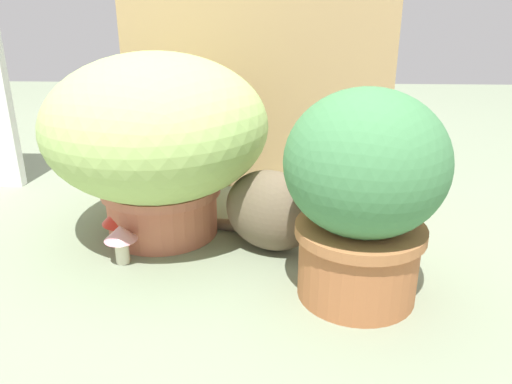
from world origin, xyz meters
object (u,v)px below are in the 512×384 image
at_px(mushroom_ornament_pink, 121,237).
at_px(leafy_planter, 363,190).
at_px(grass_planter, 157,135).
at_px(cat, 277,208).
at_px(mushroom_ornament_red, 123,214).

bearing_deg(mushroom_ornament_pink, leafy_planter, -11.92).
height_order(grass_planter, mushroom_ornament_pink, grass_planter).
distance_m(cat, mushroom_ornament_red, 0.42).
bearing_deg(cat, grass_planter, 164.37).
relative_size(grass_planter, cat, 1.73).
distance_m(grass_planter, mushroom_ornament_pink, 0.29).
bearing_deg(leafy_planter, grass_planter, 149.02).
xyz_separation_m(cat, mushroom_ornament_red, (-0.42, 0.02, -0.03)).
xyz_separation_m(grass_planter, cat, (0.33, -0.09, -0.17)).
bearing_deg(leafy_planter, mushroom_ornament_red, 159.11).
distance_m(grass_planter, cat, 0.38).
height_order(leafy_planter, mushroom_ornament_pink, leafy_planter).
xyz_separation_m(leafy_planter, cat, (-0.18, 0.22, -0.13)).
bearing_deg(cat, mushroom_ornament_red, 177.94).
bearing_deg(mushroom_ornament_pink, mushroom_ornament_red, 103.15).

